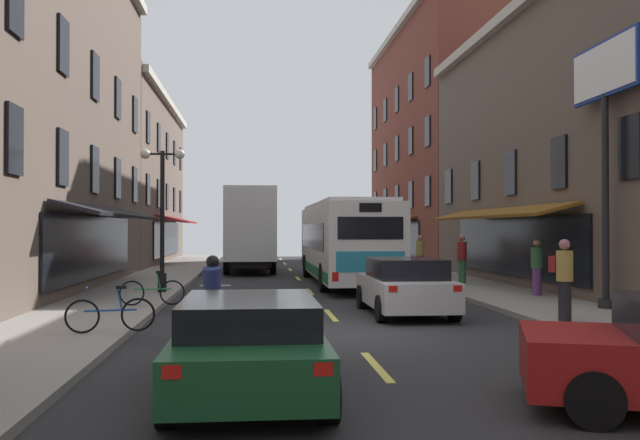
{
  "coord_description": "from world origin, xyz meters",
  "views": [
    {
      "loc": [
        -1.93,
        -14.31,
        2.17
      ],
      "look_at": [
        0.39,
        9.93,
        2.48
      ],
      "focal_mm": 38.89,
      "sensor_mm": 36.0,
      "label": 1
    }
  ],
  "objects_px": {
    "pedestrian_near": "(564,277)",
    "transit_bus": "(344,241)",
    "sedan_far": "(405,286)",
    "bicycle_near": "(152,292)",
    "pedestrian_far": "(537,266)",
    "bicycle_mid": "(111,314)",
    "box_truck": "(250,230)",
    "street_lamp_twin": "(162,212)",
    "pedestrian_rear": "(462,258)",
    "billboard_sign": "(605,101)",
    "motorcycle_rider": "(213,304)",
    "sedan_rear": "(254,251)",
    "pedestrian_mid": "(420,254)",
    "sedan_near": "(249,342)"
  },
  "relations": [
    {
      "from": "sedan_rear",
      "to": "box_truck",
      "type": "bearing_deg",
      "value": -91.3
    },
    {
      "from": "bicycle_near",
      "to": "street_lamp_twin",
      "type": "distance_m",
      "value": 4.51
    },
    {
      "from": "motorcycle_rider",
      "to": "transit_bus",
      "type": "bearing_deg",
      "value": 72.11
    },
    {
      "from": "box_truck",
      "to": "pedestrian_near",
      "type": "bearing_deg",
      "value": -70.72
    },
    {
      "from": "motorcycle_rider",
      "to": "pedestrian_mid",
      "type": "xyz_separation_m",
      "value": [
        8.14,
        16.52,
        0.34
      ]
    },
    {
      "from": "billboard_sign",
      "to": "pedestrian_near",
      "type": "relative_size",
      "value": 3.81
    },
    {
      "from": "sedan_rear",
      "to": "street_lamp_twin",
      "type": "relative_size",
      "value": 0.98
    },
    {
      "from": "pedestrian_near",
      "to": "pedestrian_mid",
      "type": "relative_size",
      "value": 1.03
    },
    {
      "from": "bicycle_near",
      "to": "pedestrian_mid",
      "type": "xyz_separation_m",
      "value": [
        10.03,
        11.34,
        0.55
      ]
    },
    {
      "from": "billboard_sign",
      "to": "bicycle_mid",
      "type": "distance_m",
      "value": 13.13
    },
    {
      "from": "street_lamp_twin",
      "to": "pedestrian_rear",
      "type": "bearing_deg",
      "value": 13.29
    },
    {
      "from": "bicycle_near",
      "to": "sedan_rear",
      "type": "bearing_deg",
      "value": 84.15
    },
    {
      "from": "pedestrian_far",
      "to": "sedan_rear",
      "type": "bearing_deg",
      "value": 69.93
    },
    {
      "from": "pedestrian_rear",
      "to": "street_lamp_twin",
      "type": "relative_size",
      "value": 0.39
    },
    {
      "from": "sedan_far",
      "to": "bicycle_near",
      "type": "xyz_separation_m",
      "value": [
        -6.49,
        1.56,
        -0.22
      ]
    },
    {
      "from": "pedestrian_far",
      "to": "bicycle_mid",
      "type": "bearing_deg",
      "value": 170.71
    },
    {
      "from": "billboard_sign",
      "to": "bicycle_near",
      "type": "xyz_separation_m",
      "value": [
        -11.67,
        1.81,
        -4.95
      ]
    },
    {
      "from": "sedan_far",
      "to": "pedestrian_mid",
      "type": "distance_m",
      "value": 13.39
    },
    {
      "from": "billboard_sign",
      "to": "pedestrian_near",
      "type": "distance_m",
      "value": 5.34
    },
    {
      "from": "sedan_near",
      "to": "pedestrian_mid",
      "type": "xyz_separation_m",
      "value": [
        7.4,
        20.75,
        0.39
      ]
    },
    {
      "from": "pedestrian_mid",
      "to": "pedestrian_rear",
      "type": "height_order",
      "value": "pedestrian_rear"
    },
    {
      "from": "pedestrian_mid",
      "to": "billboard_sign",
      "type": "bearing_deg",
      "value": -140.42
    },
    {
      "from": "sedan_far",
      "to": "billboard_sign",
      "type": "bearing_deg",
      "value": -2.77
    },
    {
      "from": "sedan_rear",
      "to": "bicycle_mid",
      "type": "bearing_deg",
      "value": -95.15
    },
    {
      "from": "pedestrian_near",
      "to": "transit_bus",
      "type": "bearing_deg",
      "value": -110.96
    },
    {
      "from": "box_truck",
      "to": "bicycle_mid",
      "type": "height_order",
      "value": "box_truck"
    },
    {
      "from": "pedestrian_rear",
      "to": "street_lamp_twin",
      "type": "xyz_separation_m",
      "value": [
        -10.68,
        -2.52,
        1.63
      ]
    },
    {
      "from": "box_truck",
      "to": "street_lamp_twin",
      "type": "xyz_separation_m",
      "value": [
        -2.74,
        -12.13,
        0.6
      ]
    },
    {
      "from": "transit_bus",
      "to": "pedestrian_near",
      "type": "distance_m",
      "value": 12.8
    },
    {
      "from": "pedestrian_far",
      "to": "transit_bus",
      "type": "bearing_deg",
      "value": 88.55
    },
    {
      "from": "sedan_near",
      "to": "pedestrian_mid",
      "type": "distance_m",
      "value": 22.04
    },
    {
      "from": "bicycle_near",
      "to": "billboard_sign",
      "type": "bearing_deg",
      "value": -8.83
    },
    {
      "from": "box_truck",
      "to": "street_lamp_twin",
      "type": "height_order",
      "value": "street_lamp_twin"
    },
    {
      "from": "sedan_far",
      "to": "bicycle_mid",
      "type": "height_order",
      "value": "sedan_far"
    },
    {
      "from": "sedan_far",
      "to": "pedestrian_near",
      "type": "distance_m",
      "value": 3.93
    },
    {
      "from": "transit_bus",
      "to": "motorcycle_rider",
      "type": "bearing_deg",
      "value": -107.89
    },
    {
      "from": "pedestrian_rear",
      "to": "street_lamp_twin",
      "type": "distance_m",
      "value": 11.1
    },
    {
      "from": "pedestrian_near",
      "to": "pedestrian_rear",
      "type": "xyz_separation_m",
      "value": [
        0.91,
        10.48,
        -0.02
      ]
    },
    {
      "from": "billboard_sign",
      "to": "street_lamp_twin",
      "type": "relative_size",
      "value": 1.49
    },
    {
      "from": "pedestrian_mid",
      "to": "pedestrian_rear",
      "type": "distance_m",
      "value": 4.91
    },
    {
      "from": "motorcycle_rider",
      "to": "bicycle_mid",
      "type": "relative_size",
      "value": 1.23
    },
    {
      "from": "sedan_near",
      "to": "bicycle_mid",
      "type": "distance_m",
      "value": 5.34
    },
    {
      "from": "bicycle_mid",
      "to": "billboard_sign",
      "type": "bearing_deg",
      "value": 14.35
    },
    {
      "from": "bicycle_near",
      "to": "sedan_far",
      "type": "bearing_deg",
      "value": -13.54
    },
    {
      "from": "pedestrian_mid",
      "to": "pedestrian_far",
      "type": "relative_size",
      "value": 1.03
    },
    {
      "from": "pedestrian_near",
      "to": "pedestrian_far",
      "type": "bearing_deg",
      "value": -143.28
    },
    {
      "from": "sedan_near",
      "to": "bicycle_mid",
      "type": "xyz_separation_m",
      "value": [
        -2.74,
        4.59,
        -0.16
      ]
    },
    {
      "from": "sedan_rear",
      "to": "pedestrian_far",
      "type": "distance_m",
      "value": 26.39
    },
    {
      "from": "billboard_sign",
      "to": "pedestrian_near",
      "type": "height_order",
      "value": "billboard_sign"
    },
    {
      "from": "sedan_far",
      "to": "pedestrian_far",
      "type": "xyz_separation_m",
      "value": [
        4.85,
        3.29,
        0.29
      ]
    }
  ]
}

